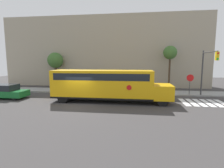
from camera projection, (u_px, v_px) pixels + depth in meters
The scene contains 10 objects.
ground_plane at pixel (80, 104), 16.33m from camera, with size 60.00×60.00×0.00m, color #3A3838.
sidewalk_strip at pixel (95, 91), 22.70m from camera, with size 44.00×3.00×0.15m.
building_backdrop at pixel (104, 52), 28.39m from camera, with size 32.00×4.00×10.88m.
crosswalk_stripes at pixel (203, 103), 16.73m from camera, with size 4.00×3.20×0.01m.
school_bus at pixel (106, 84), 16.94m from camera, with size 11.39×2.57×3.08m.
parked_car at pixel (7, 91), 18.64m from camera, with size 4.02×1.89×1.49m.
stop_sign at pixel (190, 81), 19.86m from camera, with size 0.78×0.10×2.46m.
traffic_light at pixel (207, 66), 18.31m from camera, with size 0.28×3.65×5.11m.
tree_near_sidewalk at pixel (55, 61), 26.53m from camera, with size 2.35×2.35×5.26m.
tree_far_sidewalk at pixel (170, 53), 23.71m from camera, with size 1.84×1.84×6.04m.
Camera 1 is at (5.16, -15.39, 3.95)m, focal length 28.00 mm.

